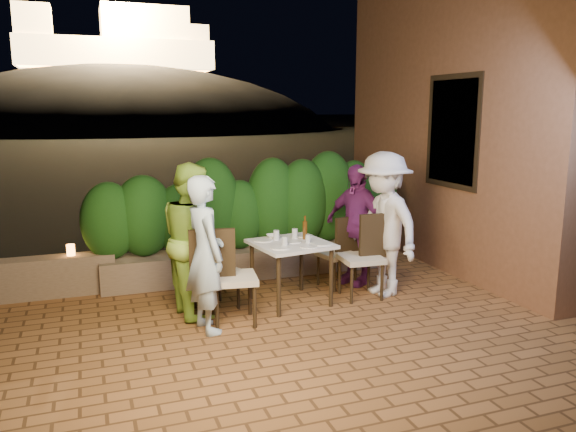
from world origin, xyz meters
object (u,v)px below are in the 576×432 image
bowl (274,236)px  parapet_lamp (71,250)px  beer_bottle (305,227)px  chair_left_front (234,276)px  diner_green (193,239)px  chair_right_back (337,253)px  dining_table (291,273)px  chair_left_back (216,269)px  diner_white (383,224)px  diner_purple (355,225)px  chair_right_front (361,256)px  diner_blue (205,254)px

bowl → parapet_lamp: (-2.36, 0.97, -0.20)m
beer_bottle → chair_left_front: (-1.02, -0.49, -0.37)m
diner_green → chair_right_back: bearing=-88.0°
parapet_lamp → beer_bottle: bearing=-23.2°
beer_bottle → bowl: beer_bottle is taller
dining_table → beer_bottle: beer_bottle is taller
dining_table → chair_left_back: size_ratio=0.89×
bowl → parapet_lamp: bearing=157.6°
chair_left_back → chair_right_back: 1.70m
diner_green → diner_white: bearing=-101.2°
dining_table → chair_left_back: chair_left_back is taller
dining_table → chair_left_back: (-0.89, 0.11, 0.10)m
diner_white → dining_table: bearing=-104.2°
diner_purple → chair_right_back: bearing=-105.1°
bowl → chair_left_front: size_ratio=0.17×
parapet_lamp → chair_left_back: bearing=-35.7°
dining_table → diner_purple: bearing=22.5°
chair_right_front → chair_left_back: bearing=-3.0°
beer_bottle → bowl: 0.41m
diner_blue → diner_purple: size_ratio=1.03×
diner_blue → diner_white: size_ratio=0.92×
diner_purple → parapet_lamp: diner_purple is taller
chair_left_back → diner_white: diner_white is taller
dining_table → diner_blue: 1.31m
chair_right_back → diner_white: (0.40, -0.48, 0.44)m
chair_left_front → chair_right_back: (1.59, 0.78, -0.07)m
diner_white → bowl: bearing=-115.7°
dining_table → chair_right_front: bearing=-6.8°
bowl → chair_left_front: chair_left_front is taller
bowl → chair_right_back: size_ratio=0.19×
bowl → diner_green: size_ratio=0.10×
dining_table → bowl: bearing=113.3°
bowl → chair_right_back: bearing=6.6°
bowl → beer_bottle: bearing=-28.8°
bowl → diner_purple: bearing=7.7°
diner_green → parapet_lamp: diner_green is taller
beer_bottle → diner_green: 1.37m
dining_table → parapet_lamp: (-2.48, 1.25, 0.20)m
chair_left_front → diner_purple: bearing=32.4°
chair_left_back → diner_green: bearing=165.2°
chair_right_back → diner_purple: 0.45m
diner_purple → chair_left_front: bearing=-92.3°
diner_white → chair_left_front: bearing=-91.3°
dining_table → diner_green: bearing=176.7°
diner_purple → parapet_lamp: size_ratio=11.45×
chair_right_front → diner_blue: size_ratio=0.63×
beer_bottle → chair_right_front: 0.79m
chair_left_back → diner_white: (2.08, -0.20, 0.42)m
diner_green → beer_bottle: bearing=-96.2°
bowl → chair_left_back: (-0.77, -0.17, -0.30)m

